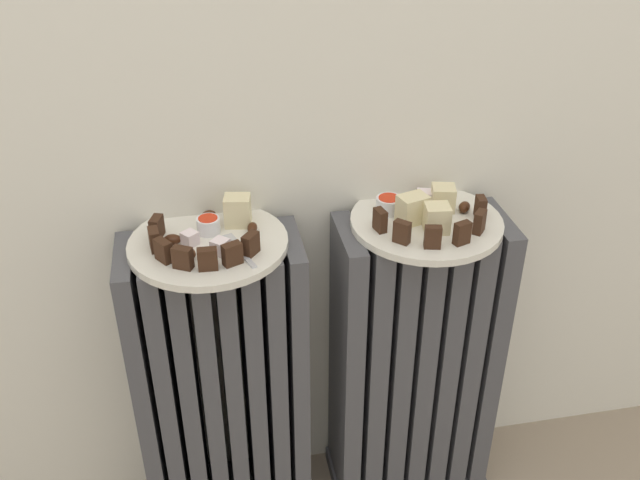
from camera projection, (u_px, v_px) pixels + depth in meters
name	position (u px, v px, depth m)	size (l,w,h in m)	color
radiator_left	(223.00, 391.00, 1.28)	(0.30, 0.15, 0.60)	#47474C
radiator_right	(413.00, 366.00, 1.34)	(0.30, 0.15, 0.60)	#47474C
plate_left	(208.00, 244.00, 1.12)	(0.25, 0.25, 0.01)	silver
plate_right	(426.00, 222.00, 1.18)	(0.25, 0.25, 0.01)	silver
dark_cake_slice_left_0	(157.00, 227.00, 1.12)	(0.03, 0.02, 0.03)	#382114
dark_cake_slice_left_1	(154.00, 240.00, 1.08)	(0.03, 0.02, 0.03)	#382114
dark_cake_slice_left_2	(163.00, 251.00, 1.06)	(0.03, 0.02, 0.03)	#382114
dark_cake_slice_left_3	(183.00, 258.00, 1.04)	(0.03, 0.02, 0.03)	#382114
dark_cake_slice_left_4	(208.00, 259.00, 1.04)	(0.03, 0.02, 0.03)	#382114
dark_cake_slice_left_5	(232.00, 254.00, 1.05)	(0.03, 0.02, 0.03)	#382114
dark_cake_slice_left_6	(251.00, 244.00, 1.07)	(0.03, 0.02, 0.03)	#382114
marble_cake_slice_left_0	(238.00, 211.00, 1.15)	(0.04, 0.03, 0.05)	beige
turkish_delight_left_0	(190.00, 238.00, 1.10)	(0.02, 0.02, 0.02)	white
turkish_delight_left_1	(220.00, 247.00, 1.08)	(0.02, 0.02, 0.02)	white
medjool_date_left_0	(189.00, 253.00, 1.07)	(0.03, 0.02, 0.02)	#3D1E0F
medjool_date_left_1	(172.00, 240.00, 1.10)	(0.03, 0.02, 0.02)	#3D1E0F
medjool_date_left_2	(252.00, 228.00, 1.13)	(0.03, 0.02, 0.02)	#3D1E0F
medjool_date_left_3	(209.00, 215.00, 1.17)	(0.02, 0.02, 0.02)	#3D1E0F
jam_bowl_left	(208.00, 224.00, 1.13)	(0.04, 0.04, 0.03)	white
dark_cake_slice_right_0	(380.00, 220.00, 1.13)	(0.03, 0.01, 0.04)	#382114
dark_cake_slice_right_1	(402.00, 232.00, 1.10)	(0.03, 0.01, 0.04)	#382114
dark_cake_slice_right_2	(433.00, 237.00, 1.09)	(0.03, 0.01, 0.04)	#382114
dark_cake_slice_right_3	(462.00, 233.00, 1.10)	(0.03, 0.01, 0.04)	#382114
dark_cake_slice_right_4	(480.00, 222.00, 1.13)	(0.03, 0.01, 0.04)	#382114
dark_cake_slice_right_5	(480.00, 208.00, 1.17)	(0.03, 0.01, 0.04)	#382114
marble_cake_slice_right_0	(413.00, 209.00, 1.15)	(0.05, 0.03, 0.05)	beige
marble_cake_slice_right_1	(437.00, 218.00, 1.13)	(0.04, 0.04, 0.05)	beige
marble_cake_slice_right_2	(443.00, 198.00, 1.19)	(0.04, 0.04, 0.04)	beige
turkish_delight_right_0	(424.00, 198.00, 1.21)	(0.02, 0.02, 0.02)	white
turkish_delight_right_1	(426.00, 208.00, 1.18)	(0.02, 0.02, 0.02)	white
medjool_date_right_0	(464.00, 207.00, 1.19)	(0.03, 0.02, 0.02)	#3D1E0F
medjool_date_right_1	(420.00, 193.00, 1.24)	(0.03, 0.02, 0.01)	#3D1E0F
jam_bowl_right	(389.00, 204.00, 1.19)	(0.04, 0.04, 0.03)	white
fork	(237.00, 248.00, 1.09)	(0.05, 0.10, 0.00)	#B7B7BC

